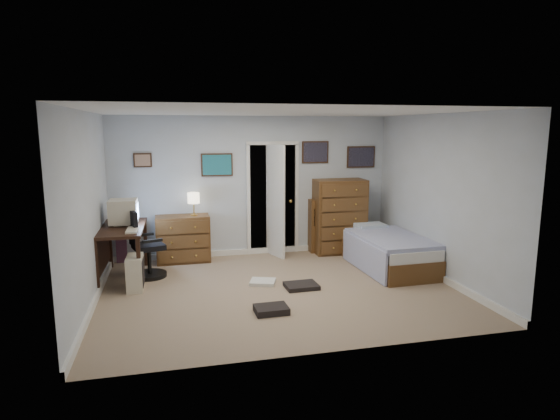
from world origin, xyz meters
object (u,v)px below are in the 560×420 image
at_px(computer_desk, 116,239).
at_px(bed, 387,251).
at_px(tall_dresser, 339,216).
at_px(low_dresser, 183,239).
at_px(office_chair, 145,252).

relative_size(computer_desk, bed, 0.76).
bearing_deg(computer_desk, bed, -4.24).
relative_size(tall_dresser, bed, 0.73).
bearing_deg(low_dresser, computer_desk, -144.08).
height_order(computer_desk, low_dresser, computer_desk).
bearing_deg(office_chair, bed, -23.00).
distance_m(computer_desk, tall_dresser, 3.92).
relative_size(office_chair, tall_dresser, 0.78).
xyz_separation_m(tall_dresser, bed, (0.43, -1.14, -0.40)).
bearing_deg(bed, office_chair, 172.56).
bearing_deg(low_dresser, bed, -20.31).
xyz_separation_m(computer_desk, low_dresser, (1.01, 0.75, -0.22)).
xyz_separation_m(computer_desk, tall_dresser, (3.85, 0.73, 0.05)).
bearing_deg(office_chair, computer_desk, 159.46).
relative_size(computer_desk, office_chair, 1.34).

